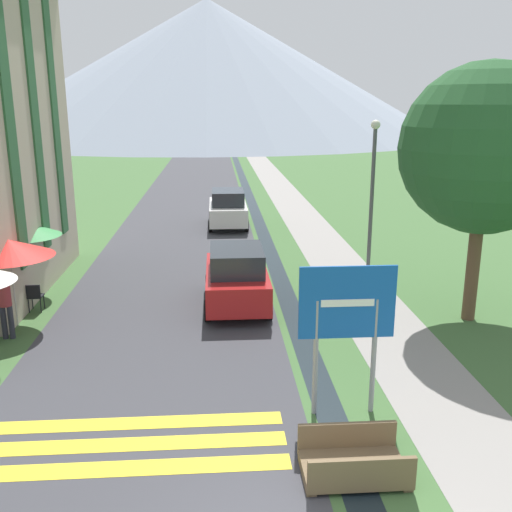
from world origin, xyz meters
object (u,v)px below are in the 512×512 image
(cafe_umbrella_rear_green, at_px, (27,229))
(streetlamp, at_px, (372,194))
(parked_car_far, at_px, (228,208))
(parked_car_near, at_px, (237,277))
(person_standing_terrace, at_px, (5,303))
(cafe_umbrella_middle_red, at_px, (9,248))
(person_seated_far, at_px, (11,291))
(tree_by_path, at_px, (485,149))
(footbridge, at_px, (354,463))
(road_sign, at_px, (347,317))
(cafe_chair_far_left, at_px, (35,295))
(cafe_chair_far_right, at_px, (21,292))

(cafe_umbrella_rear_green, bearing_deg, streetlamp, -3.75)
(parked_car_far, bearing_deg, parked_car_near, -90.02)
(person_standing_terrace, bearing_deg, cafe_umbrella_middle_red, 95.56)
(cafe_umbrella_middle_red, bearing_deg, person_standing_terrace, -84.44)
(parked_car_near, height_order, cafe_umbrella_middle_red, cafe_umbrella_middle_red)
(cafe_umbrella_middle_red, bearing_deg, person_seated_far, 113.86)
(tree_by_path, bearing_deg, footbridge, -126.19)
(parked_car_near, bearing_deg, cafe_umbrella_rear_green, 166.15)
(person_seated_far, bearing_deg, person_standing_terrace, -74.70)
(road_sign, relative_size, parked_car_far, 0.75)
(person_standing_terrace, distance_m, streetlamp, 10.84)
(footbridge, height_order, cafe_umbrella_rear_green, cafe_umbrella_rear_green)
(streetlamp, xyz_separation_m, tree_by_path, (2.28, -2.40, 1.54))
(parked_car_far, bearing_deg, streetlamp, -68.08)
(parked_car_near, xyz_separation_m, person_standing_terrace, (-5.99, -2.03, 0.07))
(footbridge, distance_m, cafe_umbrella_rear_green, 12.82)
(parked_car_far, distance_m, person_seated_far, 13.22)
(person_standing_terrace, distance_m, person_seated_far, 1.96)
(footbridge, height_order, cafe_umbrella_middle_red, cafe_umbrella_middle_red)
(cafe_umbrella_rear_green, relative_size, streetlamp, 0.43)
(parked_car_near, xyz_separation_m, parked_car_far, (0.00, 11.35, 0.00))
(person_seated_far, bearing_deg, road_sign, -36.07)
(cafe_chair_far_left, relative_size, person_standing_terrace, 0.51)
(cafe_chair_far_left, bearing_deg, parked_car_far, 46.65)
(cafe_umbrella_middle_red, bearing_deg, parked_car_near, 10.38)
(footbridge, relative_size, person_seated_far, 1.37)
(footbridge, bearing_deg, tree_by_path, 53.81)
(footbridge, distance_m, cafe_chair_far_left, 11.04)
(cafe_umbrella_middle_red, distance_m, cafe_umbrella_rear_green, 2.73)
(cafe_chair_far_left, bearing_deg, footbridge, -63.46)
(cafe_umbrella_rear_green, xyz_separation_m, person_seated_far, (-0.04, -1.75, -1.42))
(parked_car_far, height_order, tree_by_path, tree_by_path)
(parked_car_near, xyz_separation_m, cafe_chair_far_right, (-6.38, 0.27, -0.40))
(streetlamp, bearing_deg, person_standing_terrace, -164.00)
(cafe_umbrella_middle_red, distance_m, tree_by_path, 12.83)
(road_sign, xyz_separation_m, parked_car_far, (-1.85, 17.59, -1.10))
(cafe_umbrella_middle_red, bearing_deg, cafe_umbrella_rear_green, 98.00)
(cafe_umbrella_rear_green, distance_m, streetlamp, 10.75)
(parked_car_near, xyz_separation_m, cafe_umbrella_middle_red, (-6.08, -1.11, 1.28))
(road_sign, bearing_deg, cafe_chair_far_right, 141.64)
(footbridge, distance_m, person_standing_terrace, 9.81)
(road_sign, height_order, parked_car_near, road_sign)
(streetlamp, bearing_deg, parked_car_far, 111.92)
(parked_car_near, relative_size, parked_car_far, 0.97)
(parked_car_near, bearing_deg, footbridge, -78.95)
(streetlamp, height_order, tree_by_path, tree_by_path)
(footbridge, relative_size, parked_car_far, 0.42)
(person_seated_far, xyz_separation_m, streetlamp, (10.71, 1.05, 2.51))
(person_standing_terrace, bearing_deg, cafe_chair_far_right, 99.54)
(person_standing_terrace, height_order, tree_by_path, tree_by_path)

